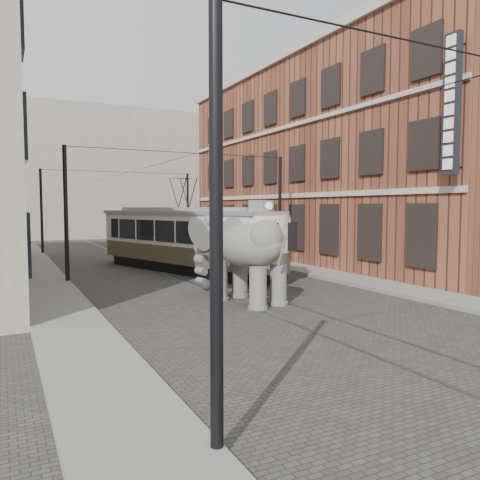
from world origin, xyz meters
TOP-DOWN VIEW (x-y plane):
  - ground at (0.00, 0.00)m, footprint 120.00×120.00m
  - tram_rails at (0.00, 0.00)m, footprint 1.54×80.00m
  - sidewalk_right at (6.00, 0.00)m, footprint 2.00×60.00m
  - sidewalk_left at (-6.50, 0.00)m, footprint 2.00×60.00m
  - brick_building at (11.00, 9.00)m, footprint 8.00×26.00m
  - distant_block at (0.00, 40.00)m, footprint 28.00×10.00m
  - catenary at (-0.20, 5.00)m, footprint 11.00×30.20m
  - tram at (0.32, 7.54)m, footprint 6.18×12.43m
  - elephant at (-0.44, -1.11)m, footprint 4.03×5.58m

SIDE VIEW (x-z plane):
  - ground at x=0.00m, z-range 0.00..0.00m
  - tram_rails at x=0.00m, z-range 0.00..0.02m
  - sidewalk_right at x=6.00m, z-range 0.00..0.15m
  - sidewalk_left at x=-6.50m, z-range 0.00..0.15m
  - elephant at x=-0.44m, z-range 0.00..3.07m
  - tram at x=0.32m, z-range 0.00..4.86m
  - catenary at x=-0.20m, z-range 0.00..6.00m
  - brick_building at x=11.00m, z-range 0.00..12.00m
  - distant_block at x=0.00m, z-range 0.00..14.00m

